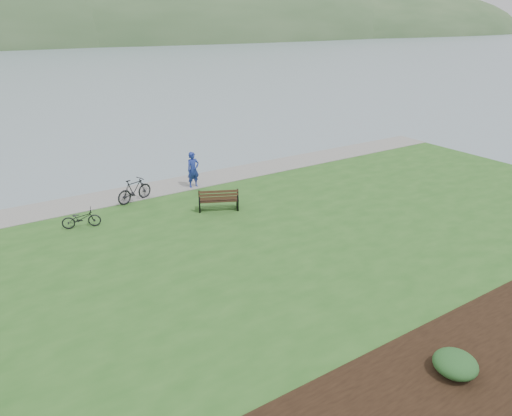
% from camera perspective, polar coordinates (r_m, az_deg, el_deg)
% --- Properties ---
extents(ground, '(600.00, 600.00, 0.00)m').
position_cam_1_polar(ground, '(18.75, 1.54, -3.69)').
color(ground, gray).
rests_on(ground, ground).
extents(lawn, '(34.00, 20.00, 0.40)m').
position_cam_1_polar(lawn, '(17.22, 5.27, -5.57)').
color(lawn, '#295A1F').
rests_on(lawn, ground).
extents(shoreline_path, '(34.00, 2.20, 0.03)m').
position_cam_1_polar(shoreline_path, '(24.18, -7.60, 3.34)').
color(shoreline_path, gray).
rests_on(shoreline_path, lawn).
extents(far_hillside, '(580.00, 80.00, 38.00)m').
position_cam_1_polar(far_hillside, '(186.45, -24.56, 18.11)').
color(far_hillside, '#365630').
rests_on(far_hillside, ground).
extents(park_bench, '(1.87, 1.36, 1.07)m').
position_cam_1_polar(park_bench, '(20.16, -4.71, 1.08)').
color(park_bench, '#301E12').
rests_on(park_bench, lawn).
extents(person, '(0.83, 0.61, 2.15)m').
position_cam_1_polar(person, '(23.03, -7.88, 5.12)').
color(person, navy).
rests_on(person, lawn).
extents(bicycle_a, '(0.92, 1.61, 0.80)m').
position_cam_1_polar(bicycle_a, '(19.83, -21.02, -1.23)').
color(bicycle_a, black).
rests_on(bicycle_a, lawn).
extents(bicycle_b, '(1.11, 1.93, 1.12)m').
position_cam_1_polar(bicycle_b, '(21.86, -14.97, 2.17)').
color(bicycle_b, black).
rests_on(bicycle_b, lawn).
extents(shrub_0, '(1.04, 1.04, 0.52)m').
position_cam_1_polar(shrub_0, '(12.40, 23.65, -17.42)').
color(shrub_0, '#1E4C21').
rests_on(shrub_0, garden_bed).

